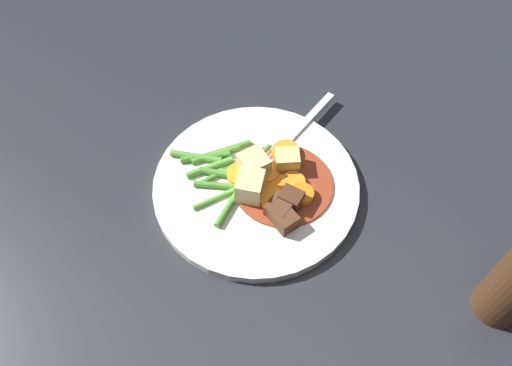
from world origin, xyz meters
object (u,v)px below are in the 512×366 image
object	(u,v)px
meat_chunk_2	(291,199)
carrot_slice_4	(266,173)
potato_chunk_0	(287,161)
potato_chunk_1	(250,187)
carrot_slice_3	(272,200)
meat_chunk_1	(280,208)
carrot_slice_0	(293,183)
carrot_slice_2	(286,153)
meat_chunk_0	(284,218)
carrot_slice_5	(302,195)
dinner_plate	(256,186)
fork	(294,134)
carrot_slice_1	(241,175)
carrot_slice_6	(277,186)
potato_chunk_2	(253,166)

from	to	relation	value
meat_chunk_2	carrot_slice_4	bearing A→B (deg)	115.01
potato_chunk_0	potato_chunk_1	world-z (taller)	potato_chunk_1
carrot_slice_3	carrot_slice_4	distance (m)	0.04
carrot_slice_4	meat_chunk_1	xyz separation A→B (m)	(0.01, -0.06, 0.01)
carrot_slice_0	carrot_slice_2	bearing A→B (deg)	89.75
carrot_slice_4	meat_chunk_0	world-z (taller)	meat_chunk_0
carrot_slice_3	carrot_slice_5	size ratio (longest dim) A/B	0.99
carrot_slice_0	carrot_slice_3	xyz separation A→B (m)	(-0.03, -0.02, 0.00)
dinner_plate	potato_chunk_1	xyz separation A→B (m)	(-0.01, -0.02, 0.02)
carrot_slice_0	meat_chunk_2	distance (m)	0.03
carrot_slice_0	carrot_slice_3	size ratio (longest dim) A/B	1.04
potato_chunk_1	fork	world-z (taller)	potato_chunk_1
carrot_slice_1	fork	xyz separation A→B (m)	(0.08, 0.06, -0.00)
meat_chunk_2	meat_chunk_0	bearing A→B (deg)	-119.33
carrot_slice_2	potato_chunk_0	xyz separation A→B (m)	(-0.00, -0.02, 0.01)
carrot_slice_0	meat_chunk_0	xyz separation A→B (m)	(-0.02, -0.05, 0.00)
carrot_slice_3	carrot_slice_6	world-z (taller)	carrot_slice_3
dinner_plate	carrot_slice_6	world-z (taller)	carrot_slice_6
meat_chunk_1	meat_chunk_2	world-z (taller)	meat_chunk_2
meat_chunk_2	carrot_slice_0	bearing A→B (deg)	72.61
meat_chunk_2	potato_chunk_2	bearing A→B (deg)	125.22
carrot_slice_3	carrot_slice_5	bearing A→B (deg)	1.95
carrot_slice_3	potato_chunk_2	bearing A→B (deg)	107.37
potato_chunk_0	carrot_slice_0	bearing A→B (deg)	-86.43
carrot_slice_0	potato_chunk_2	xyz separation A→B (m)	(-0.05, 0.03, 0.01)
carrot_slice_2	meat_chunk_1	distance (m)	0.09
potato_chunk_1	meat_chunk_2	size ratio (longest dim) A/B	1.32
potato_chunk_1	meat_chunk_1	size ratio (longest dim) A/B	1.13
potato_chunk_2	meat_chunk_1	world-z (taller)	potato_chunk_2
carrot_slice_1	potato_chunk_2	xyz separation A→B (m)	(0.02, 0.00, 0.01)
potato_chunk_0	carrot_slice_4	bearing A→B (deg)	-162.54
carrot_slice_2	carrot_slice_3	xyz separation A→B (m)	(-0.03, -0.07, 0.00)
carrot_slice_6	meat_chunk_1	bearing A→B (deg)	-95.33
carrot_slice_2	potato_chunk_1	bearing A→B (deg)	-135.65
carrot_slice_0	potato_chunk_1	size ratio (longest dim) A/B	0.87
dinner_plate	meat_chunk_1	size ratio (longest dim) A/B	8.33
carrot_slice_3	potato_chunk_0	distance (m)	0.06
carrot_slice_0	carrot_slice_1	bearing A→B (deg)	160.09
carrot_slice_2	potato_chunk_1	size ratio (longest dim) A/B	1.02
dinner_plate	meat_chunk_1	world-z (taller)	meat_chunk_1
carrot_slice_1	meat_chunk_2	xyz separation A→B (m)	(0.05, -0.05, 0.01)
carrot_slice_2	carrot_slice_5	world-z (taller)	carrot_slice_5
meat_chunk_1	meat_chunk_2	bearing A→B (deg)	30.39
carrot_slice_1	meat_chunk_0	distance (m)	0.08
meat_chunk_1	fork	xyz separation A→B (m)	(0.04, 0.12, -0.01)
carrot_slice_6	meat_chunk_1	distance (m)	0.04
carrot_slice_2	potato_chunk_2	size ratio (longest dim) A/B	1.07
carrot_slice_5	meat_chunk_2	bearing A→B (deg)	-156.35
carrot_slice_1	carrot_slice_6	size ratio (longest dim) A/B	1.04
carrot_slice_4	potato_chunk_0	distance (m)	0.03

